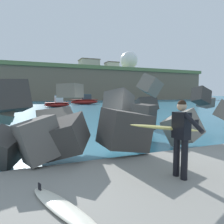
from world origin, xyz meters
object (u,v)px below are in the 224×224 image
Objects in this scene: boat_near_left at (127,102)px; boat_near_right at (57,103)px; surfer_with_board at (177,132)px; station_building_central at (89,66)px; boat_near_centre at (85,101)px; radar_dome at (129,62)px; station_building_west at (112,67)px; spare_surfboard at (63,208)px.

boat_near_right is at bearing -170.31° from boat_near_left.
surfer_with_board reaches higher than boat_near_left.
boat_near_left is at bearing 9.69° from boat_near_right.
surfer_with_board is at bearing -104.53° from station_building_central.
boat_near_centre is 1.51× the size of boat_near_right.
boat_near_left is at bearing -117.08° from radar_dome.
radar_dome is (42.38, 86.58, 16.42)m from surfer_with_board.
boat_near_right is (-6.54, -7.17, -0.08)m from boat_near_centre.
station_building_central is (22.21, 85.70, 13.24)m from surfer_with_board.
boat_near_right is 71.08m from radar_dome.
boat_near_left is 61.98m from radar_dome.
boat_near_left is 1.01× the size of boat_near_centre.
boat_near_right is 58.31m from station_building_west.
spare_surfboard is 31.85m from boat_near_right.
boat_near_right is at bearing -126.55° from radar_dome.
boat_near_centre is at bearing 78.43° from surfer_with_board.
spare_surfboard is at bearing -97.12° from boat_near_right.
boat_near_right is (1.30, 31.15, -0.66)m from surfer_with_board.
boat_near_right is at bearing -121.13° from station_building_west.
boat_near_right is at bearing -110.97° from station_building_central.
spare_surfboard is (-2.65, -0.46, -1.00)m from surfer_with_board.
surfer_with_board is at bearing -101.57° from boat_near_centre.
station_building_west is at bearing 61.16° from boat_near_centre.
boat_near_centre is 9.71m from boat_near_right.
spare_surfboard is 0.24× the size of station_building_central.
station_building_central is at bearing 69.03° from boat_near_right.
boat_near_left is 0.59× the size of radar_dome.
radar_dome is 14.11m from station_building_west.
surfer_with_board is at bearing -114.48° from boat_near_left.
station_building_central is (14.36, 47.37, 13.82)m from boat_near_centre.
surfer_with_board is 36.85m from boat_near_left.
station_building_west is at bearing -34.97° from station_building_central.
boat_near_centre is 0.77× the size of station_building_central.
radar_dome reaches higher than station_building_west.
station_building_central is at bearing 145.03° from station_building_west.
boat_near_centre reaches higher than boat_near_right.
radar_dome is 2.00× the size of station_building_west.
boat_near_left is 1.18× the size of station_building_west.
surfer_with_board is 31.18m from boat_near_right.
boat_near_centre is (-7.42, 4.79, 0.11)m from boat_near_left.
station_building_west is (33.31, 80.23, 13.49)m from spare_surfboard.
spare_surfboard is 0.18× the size of radar_dome.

